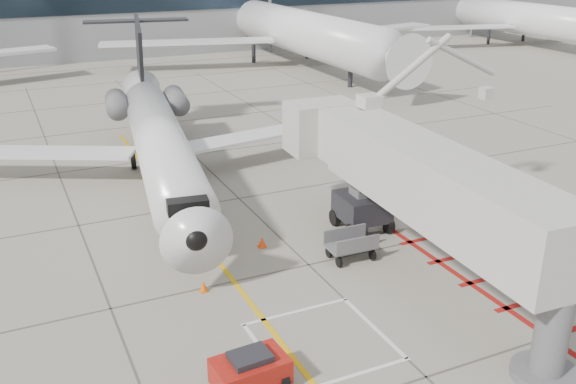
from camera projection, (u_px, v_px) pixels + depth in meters
name	position (u px, v px, depth m)	size (l,w,h in m)	color
ground_plane	(359.00, 313.00, 22.89)	(260.00, 260.00, 0.00)	gray
regional_jet	(163.00, 126.00, 31.82)	(22.95, 28.93, 7.58)	silver
jet_bridge	(438.00, 200.00, 23.45)	(8.40, 17.73, 7.09)	beige
pushback_tug	(250.00, 370.00, 18.83)	(2.17, 1.35, 1.26)	#A91810
baggage_cart	(351.00, 245.00, 26.57)	(1.97, 1.24, 1.24)	#58585D
ground_power_unit	(390.00, 202.00, 29.81)	(2.69, 1.57, 2.13)	silver
cone_nose	(204.00, 286.00, 24.22)	(0.32, 0.32, 0.44)	#DC580B
cone_side	(262.00, 242.00, 27.72)	(0.35, 0.35, 0.49)	#FF410D
bg_aircraft_c	(289.00, 1.00, 66.67)	(39.00, 43.34, 13.00)	silver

